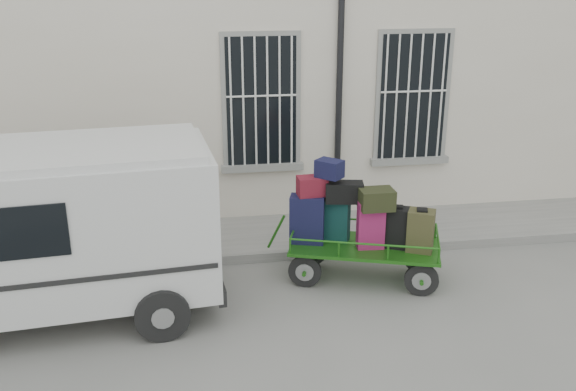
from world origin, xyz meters
The scene contains 5 objects.
ground centered at (0.00, 0.00, 0.00)m, with size 80.00×80.00×0.00m, color slate.
building centered at (0.00, 5.50, 3.00)m, with size 24.00×5.15×6.00m.
sidewalk centered at (0.00, 2.20, 0.07)m, with size 24.00×1.70×0.15m, color slate.
luggage_cart centered at (0.74, 0.57, 0.87)m, with size 2.58×1.61×1.83m.
van centered at (-3.67, 0.16, 1.33)m, with size 4.79×2.45×2.33m.
Camera 1 is at (-1.63, -7.82, 4.45)m, focal length 40.00 mm.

